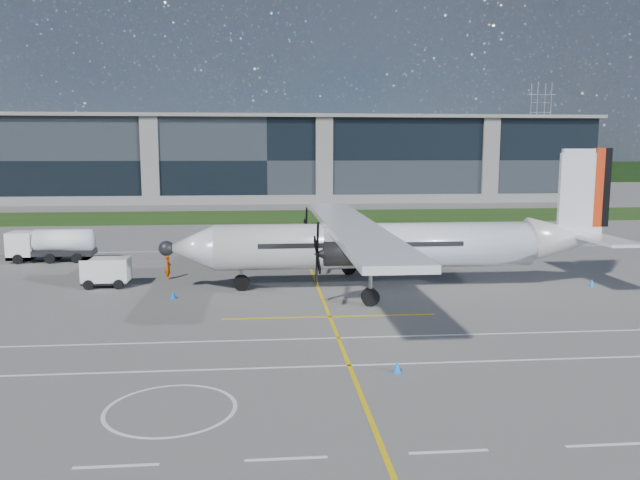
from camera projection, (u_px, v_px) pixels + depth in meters
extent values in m
plane|color=slate|center=(269.00, 223.00, 79.86)|extent=(400.00, 400.00, 0.00)
cube|color=#1D3C10|center=(269.00, 217.00, 87.74)|extent=(400.00, 18.00, 0.04)
cube|color=black|center=(267.00, 160.00, 118.23)|extent=(120.00, 20.00, 15.00)
cube|color=black|center=(266.00, 173.00, 178.03)|extent=(400.00, 6.00, 6.00)
cube|color=yellow|center=(309.00, 265.00, 50.54)|extent=(0.20, 70.00, 0.01)
cube|color=white|center=(280.00, 368.00, 26.61)|extent=(90.00, 0.15, 0.01)
imported|color=#F25907|center=(168.00, 265.00, 44.88)|extent=(0.67, 0.88, 2.02)
cone|color=blue|center=(397.00, 367.00, 26.02)|extent=(0.36, 0.36, 0.50)
cone|color=blue|center=(173.00, 295.00, 39.04)|extent=(0.36, 0.36, 0.50)
cone|color=blue|center=(333.00, 247.00, 58.14)|extent=(0.36, 0.36, 0.50)
cone|color=blue|center=(592.00, 283.00, 42.58)|extent=(0.36, 0.36, 0.50)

